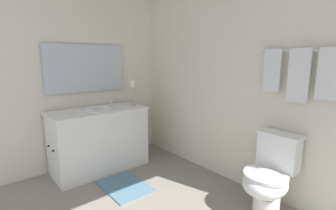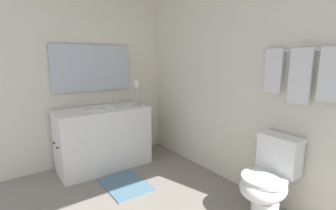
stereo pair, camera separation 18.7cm
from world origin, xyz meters
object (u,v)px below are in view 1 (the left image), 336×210
Objects in this scene: towel_near_corner at (331,74)px; towel_center at (299,76)px; towel_near_vanity at (272,71)px; vanity_cabinet at (100,139)px; mirror at (87,68)px; toilet at (269,176)px; bath_mat at (125,186)px; sink_basin at (98,112)px; candle_holder_tall at (133,92)px; towel_bar at (302,50)px.

towel_center is at bearing 180.00° from towel_near_corner.
vanity_cabinet is at bearing -149.91° from towel_near_vanity.
mirror reaches higher than toilet.
mirror is 2.64× the size of towel_near_vanity.
towel_near_vanity is at bearing 42.16° from bath_mat.
vanity_cabinet is 0.36m from sink_basin.
toilet is 1.54m from bath_mat.
toilet is at bearing 23.01° from vanity_cabinet.
towel_near_vanity is at bearing 180.00° from towel_center.
sink_basin reaches higher than vanity_cabinet.
toilet is 1.76× the size of towel_near_corner.
candle_holder_tall is at bearing -169.88° from toilet.
mirror is (-0.28, 0.00, 0.91)m from vanity_cabinet.
towel_near_vanity reaches higher than toilet.
candle_holder_tall reaches higher than toilet.
candle_holder_tall is 2.00m from towel_center.
toilet is at bearing 20.29° from mirror.
towel_bar is at bearing 24.40° from mirror.
towel_near_corner is (2.22, 1.01, 0.91)m from vanity_cabinet.
bath_mat is at bearing 0.00° from vanity_cabinet.
toilet reaches higher than bath_mat.
towel_near_corner is at bearing 0.00° from towel_center.
sink_basin is at bearing -149.93° from towel_near_vanity.
sink_basin is 0.85× the size of towel_center.
mirror is 1.42× the size of toilet.
sink_basin is at bearing -152.65° from towel_bar.
mirror reaches higher than towel_near_corner.
towel_near_corner is at bearing 32.25° from bath_mat.
towel_center is at bearing 15.50° from candle_holder_tall.
towel_near_vanity is (1.74, 1.01, 0.92)m from vanity_cabinet.
candle_holder_tall reaches higher than sink_basin.
vanity_cabinet reaches higher than bath_mat.
toilet is 1.58× the size of towel_center.
vanity_cabinet is 2.39m from towel_center.
towel_bar is at bearing 27.35° from sink_basin.
towel_near_corner is 0.71× the size of bath_mat.
toilet is 1.16m from towel_bar.
candle_holder_tall is at bearing -162.37° from towel_near_vanity.
candle_holder_tall is 1.22m from bath_mat.
towel_near_vanity is (1.66, 0.53, 0.34)m from candle_holder_tall.
toilet is at bearing -148.34° from towel_near_corner.
towel_near_vanity is (-0.15, 0.20, 0.96)m from toilet.
vanity_cabinet is at bearing -180.00° from bath_mat.
mirror is at bearing -126.63° from candle_holder_tall.
bath_mat is at bearing -41.05° from candle_holder_tall.
toilet is (2.17, 0.80, -0.94)m from mirror.
toilet is 1.03× the size of towel_bar.
candle_holder_tall is at bearing 53.37° from mirror.
mirror reaches higher than candle_holder_tall.
mirror is 2.50× the size of towel_near_corner.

